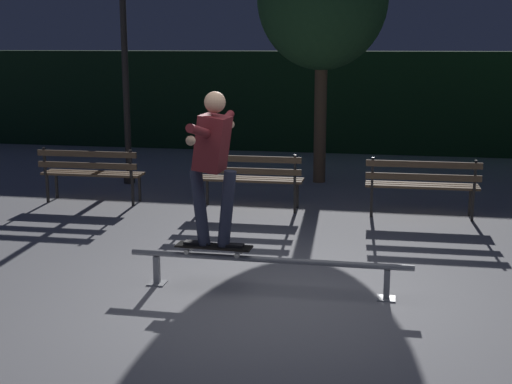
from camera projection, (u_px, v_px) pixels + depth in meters
ground_plane at (264, 299)px, 6.89m from camera, size 90.00×90.00×0.00m
hedge_backdrop at (342, 101)px, 16.38m from camera, size 24.00×1.20×2.29m
grind_rail at (268, 264)px, 7.05m from camera, size 2.87×0.18×0.36m
skateboard at (214, 247)px, 7.12m from camera, size 0.79×0.23×0.09m
skateboarder at (213, 156)px, 6.93m from camera, size 0.62×1.41×1.56m
park_bench_leftmost at (91, 169)px, 10.94m from camera, size 1.61×0.44×0.88m
park_bench_left_center at (249, 175)px, 10.47m from camera, size 1.61×0.44×0.88m
park_bench_right_center at (422, 181)px, 10.00m from camera, size 1.61×0.44×0.88m
lamp_post_left at (124, 42)px, 12.13m from camera, size 0.32×0.32×3.90m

